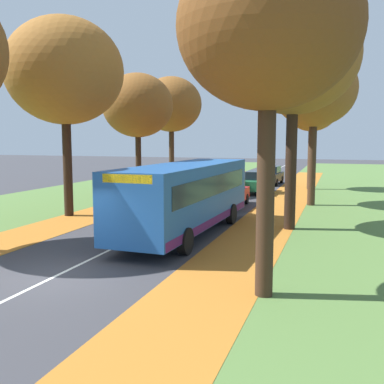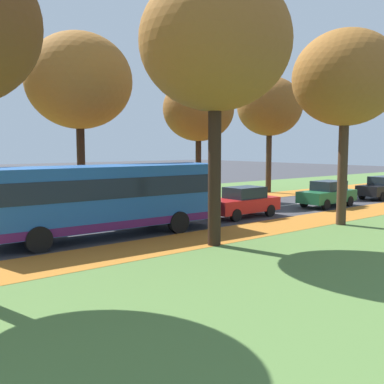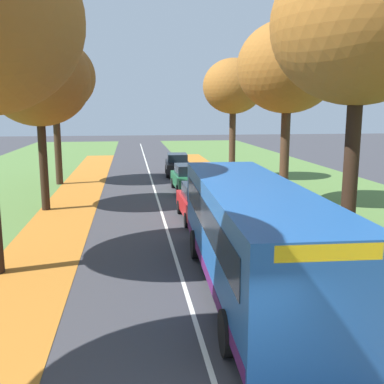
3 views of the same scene
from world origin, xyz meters
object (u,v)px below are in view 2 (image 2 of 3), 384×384
at_px(tree_left_near, 79,81).
at_px(car_red_lead, 243,202).
at_px(tree_right_mid, 346,79).
at_px(car_green_following, 328,194).
at_px(tree_left_far, 270,107).
at_px(tree_left_mid, 198,109).
at_px(tree_right_near, 215,43).
at_px(bus, 106,196).
at_px(car_black_third_in_line, 383,188).

distance_m(tree_left_near, car_red_lead, 11.43).
distance_m(tree_right_mid, car_green_following, 9.01).
relative_size(tree_left_far, car_red_lead, 2.21).
distance_m(tree_left_mid, car_red_lead, 9.62).
distance_m(tree_left_near, tree_right_near, 11.42).
distance_m(tree_left_far, car_green_following, 10.89).
height_order(tree_left_mid, tree_left_far, tree_left_far).
xyz_separation_m(tree_left_far, bus, (7.93, -19.07, -5.25)).
height_order(tree_left_near, car_black_third_in_line, tree_left_near).
height_order(tree_left_far, car_red_lead, tree_left_far).
bearing_deg(tree_left_near, tree_right_near, 0.42).
bearing_deg(car_red_lead, car_black_third_in_line, 88.31).
bearing_deg(tree_right_mid, tree_left_mid, 175.59).
bearing_deg(tree_left_near, tree_left_mid, 90.46).
bearing_deg(bus, tree_right_mid, 66.29).
xyz_separation_m(tree_right_near, car_red_lead, (-4.16, 5.78, -6.76)).
relative_size(bus, car_green_following, 2.47).
xyz_separation_m(tree_left_mid, bus, (7.44, -11.19, -4.61)).
bearing_deg(car_black_third_in_line, tree_left_near, -111.25).
bearing_deg(tree_left_mid, tree_left_near, -89.54).
distance_m(car_red_lead, car_black_third_in_line, 13.84).
distance_m(tree_left_mid, bus, 14.20).
bearing_deg(bus, tree_left_near, 162.11).
xyz_separation_m(tree_right_near, tree_right_mid, (0.46, 7.81, -0.63)).
height_order(tree_left_near, car_green_following, tree_left_near).
relative_size(tree_right_mid, bus, 0.88).
xyz_separation_m(tree_left_far, car_black_third_in_line, (8.23, 3.00, -6.14)).
bearing_deg(tree_right_near, car_green_following, 106.38).
bearing_deg(bus, car_black_third_in_line, 89.23).
bearing_deg(tree_left_far, tree_left_near, -88.06).
xyz_separation_m(tree_left_near, car_red_lead, (7.25, 5.86, -6.61)).
bearing_deg(tree_left_far, tree_right_mid, -35.27).
relative_size(tree_left_near, bus, 0.97).
distance_m(tree_left_mid, car_black_third_in_line, 14.44).
relative_size(tree_left_mid, tree_right_near, 0.84).
relative_size(car_green_following, car_black_third_in_line, 0.99).
bearing_deg(car_green_following, car_red_lead, -93.02).
relative_size(bus, car_red_lead, 2.48).
bearing_deg(tree_left_mid, tree_right_mid, -4.41).
distance_m(tree_right_near, car_black_third_in_line, 21.08).
bearing_deg(car_green_following, tree_right_mid, -50.07).
bearing_deg(tree_right_mid, car_red_lead, -156.26).
relative_size(tree_left_near, tree_right_near, 1.00).
distance_m(tree_left_near, car_green_following, 16.43).
distance_m(tree_left_mid, tree_right_near, 14.48).
bearing_deg(car_green_following, tree_left_near, -120.47).
xyz_separation_m(tree_left_far, car_green_following, (8.19, -3.72, -6.14)).
bearing_deg(tree_right_near, tree_right_mid, 86.63).
xyz_separation_m(tree_right_mid, bus, (-4.51, -10.27, -5.23)).
bearing_deg(car_red_lead, tree_right_mid, 23.74).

